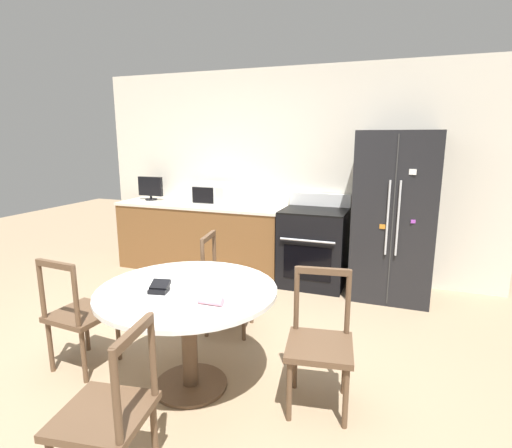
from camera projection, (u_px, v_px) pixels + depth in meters
name	position (u px, v px, depth m)	size (l,w,h in m)	color
ground_plane	(187.00, 378.00, 2.97)	(14.00, 14.00, 0.00)	#9E8466
back_wall	(288.00, 174.00, 5.12)	(5.20, 0.10, 2.60)	silver
kitchen_counter	(202.00, 237.00, 5.34)	(2.27, 0.64, 0.90)	brown
refrigerator	(394.00, 216.00, 4.36)	(0.83, 0.74, 1.82)	black
oven_range	(314.00, 247.00, 4.79)	(0.76, 0.68, 1.08)	black
microwave	(212.00, 194.00, 5.16)	(0.51, 0.35, 0.29)	white
countertop_tv	(151.00, 188.00, 5.54)	(0.37, 0.16, 0.32)	black
dining_table	(188.00, 307.00, 2.74)	(1.23, 1.23, 0.75)	white
dining_chair_left	(79.00, 315.00, 3.02)	(0.45, 0.45, 0.90)	brown
dining_chair_near	(109.00, 415.00, 1.93)	(0.48, 0.48, 0.90)	brown
dining_chair_far	(226.00, 285.00, 3.64)	(0.48, 0.48, 0.90)	brown
dining_chair_right	(320.00, 344.00, 2.60)	(0.48, 0.48, 0.90)	brown
candle_glass	(218.00, 281.00, 2.75)	(0.08, 0.08, 0.08)	silver
folded_napkin	(211.00, 301.00, 2.44)	(0.16, 0.06, 0.05)	pink
wallet	(160.00, 288.00, 2.65)	(0.14, 0.15, 0.07)	black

